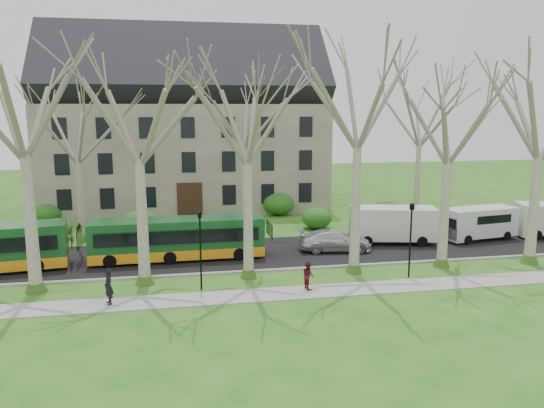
{
  "coord_description": "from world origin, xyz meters",
  "views": [
    {
      "loc": [
        -7.21,
        -28.65,
        9.79
      ],
      "look_at": [
        -1.37,
        3.0,
        3.85
      ],
      "focal_mm": 35.0,
      "sensor_mm": 36.0,
      "label": 1
    }
  ],
  "objects_px": {
    "bus_follow": "(178,238)",
    "sedan": "(335,240)",
    "pedestrian_a": "(108,286)",
    "van_b": "(479,224)",
    "van_a": "(392,225)",
    "pedestrian_b": "(308,275)"
  },
  "relations": [
    {
      "from": "van_b",
      "to": "pedestrian_a",
      "type": "xyz_separation_m",
      "value": [
        -25.49,
        -8.6,
        -0.28
      ]
    },
    {
      "from": "bus_follow",
      "to": "van_a",
      "type": "bearing_deg",
      "value": 4.13
    },
    {
      "from": "sedan",
      "to": "van_b",
      "type": "distance_m",
      "value": 11.49
    },
    {
      "from": "bus_follow",
      "to": "pedestrian_a",
      "type": "height_order",
      "value": "bus_follow"
    },
    {
      "from": "pedestrian_a",
      "to": "pedestrian_b",
      "type": "height_order",
      "value": "pedestrian_a"
    },
    {
      "from": "van_a",
      "to": "pedestrian_a",
      "type": "distance_m",
      "value": 20.71
    },
    {
      "from": "pedestrian_a",
      "to": "pedestrian_b",
      "type": "xyz_separation_m",
      "value": [
        10.35,
        0.41,
        -0.18
      ]
    },
    {
      "from": "van_a",
      "to": "pedestrian_b",
      "type": "distance_m",
      "value": 11.88
    },
    {
      "from": "sedan",
      "to": "pedestrian_b",
      "type": "distance_m",
      "value": 8.04
    },
    {
      "from": "bus_follow",
      "to": "pedestrian_a",
      "type": "relative_size",
      "value": 6.01
    },
    {
      "from": "bus_follow",
      "to": "sedan",
      "type": "relative_size",
      "value": 2.23
    },
    {
      "from": "pedestrian_a",
      "to": "van_b",
      "type": "bearing_deg",
      "value": 85.65
    },
    {
      "from": "bus_follow",
      "to": "van_a",
      "type": "relative_size",
      "value": 1.83
    },
    {
      "from": "bus_follow",
      "to": "sedan",
      "type": "height_order",
      "value": "bus_follow"
    },
    {
      "from": "bus_follow",
      "to": "van_b",
      "type": "relative_size",
      "value": 2.01
    },
    {
      "from": "bus_follow",
      "to": "van_b",
      "type": "distance_m",
      "value": 22.03
    },
    {
      "from": "bus_follow",
      "to": "van_a",
      "type": "distance_m",
      "value": 15.31
    },
    {
      "from": "sedan",
      "to": "van_a",
      "type": "height_order",
      "value": "van_a"
    },
    {
      "from": "sedan",
      "to": "pedestrian_a",
      "type": "xyz_separation_m",
      "value": [
        -14.06,
        -7.54,
        0.2
      ]
    },
    {
      "from": "pedestrian_a",
      "to": "bus_follow",
      "type": "bearing_deg",
      "value": 131.82
    },
    {
      "from": "van_a",
      "to": "van_b",
      "type": "height_order",
      "value": "van_a"
    },
    {
      "from": "pedestrian_b",
      "to": "pedestrian_a",
      "type": "bearing_deg",
      "value": 80.6
    }
  ]
}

